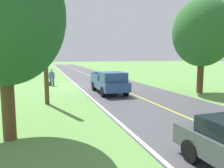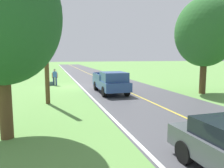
{
  "view_description": "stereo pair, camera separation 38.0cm",
  "coord_description": "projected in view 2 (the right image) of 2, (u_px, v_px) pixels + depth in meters",
  "views": [
    {
      "loc": [
        2.21,
        21.85,
        3.06
      ],
      "look_at": [
        -1.76,
        9.2,
        1.35
      ],
      "focal_mm": 34.7,
      "sensor_mm": 36.0,
      "label": 1
    },
    {
      "loc": [
        1.85,
        21.96,
        3.06
      ],
      "look_at": [
        -1.76,
        9.2,
        1.35
      ],
      "focal_mm": 34.7,
      "sensor_mm": 36.0,
      "label": 2
    }
  ],
  "objects": [
    {
      "name": "utility_pole_roadside",
      "position": [
        46.0,
        47.0,
        13.61
      ],
      "size": [
        0.28,
        0.28,
        7.27
      ],
      "primitive_type": "cylinder",
      "color": "brown",
      "rests_on": "ground"
    },
    {
      "name": "suitcase_carried",
      "position": [
        51.0,
        84.0,
        22.58
      ],
      "size": [
        0.48,
        0.24,
        0.41
      ],
      "primitive_type": "cube",
      "rotation": [
        0.0,
        0.0,
        1.66
      ],
      "color": "#384C56",
      "rests_on": "ground"
    },
    {
      "name": "road_surface",
      "position": [
        114.0,
        85.0,
        23.08
      ],
      "size": [
        7.43,
        120.0,
        0.0
      ],
      "primitive_type": "cube",
      "color": "#47474C",
      "rests_on": "ground"
    },
    {
      "name": "hitchhiker_walking",
      "position": [
        55.0,
        76.0,
        22.71
      ],
      "size": [
        0.62,
        0.51,
        1.75
      ],
      "color": "navy",
      "rests_on": "ground"
    },
    {
      "name": "pickup_truck_passing",
      "position": [
        111.0,
        82.0,
        17.84
      ],
      "size": [
        2.14,
        5.42,
        1.82
      ],
      "color": "#2D4C84",
      "rests_on": "ground"
    },
    {
      "name": "tree_verge_side",
      "position": [
        0.0,
        15.0,
        7.58
      ],
      "size": [
        4.33,
        4.33,
        6.99
      ],
      "color": "brown",
      "rests_on": "ground"
    },
    {
      "name": "tree_far_side_near",
      "position": [
        205.0,
        32.0,
        17.26
      ],
      "size": [
        4.78,
        4.78,
        7.72
      ],
      "color": "brown",
      "rests_on": "ground"
    },
    {
      "name": "lane_edge_line",
      "position": [
        81.0,
        86.0,
        22.12
      ],
      "size": [
        0.16,
        117.6,
        0.0
      ],
      "primitive_type": "cube",
      "color": "silver",
      "rests_on": "ground"
    },
    {
      "name": "ground_plane",
      "position": [
        70.0,
        87.0,
        21.84
      ],
      "size": [
        200.0,
        200.0,
        0.0
      ],
      "primitive_type": "plane",
      "color": "#609347"
    },
    {
      "name": "lane_centre_line",
      "position": [
        114.0,
        85.0,
        23.08
      ],
      "size": [
        0.14,
        117.6,
        0.0
      ],
      "primitive_type": "cube",
      "color": "gold",
      "rests_on": "ground"
    }
  ]
}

